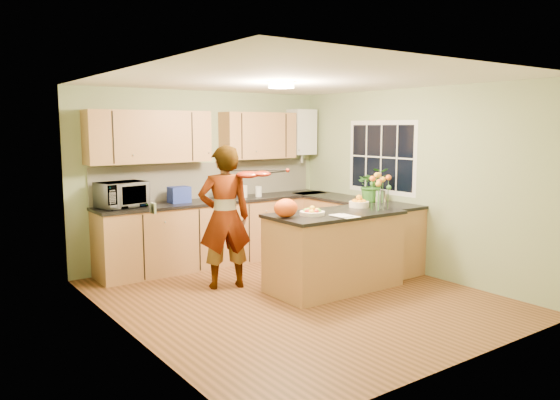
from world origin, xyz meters
TOP-DOWN VIEW (x-y plane):
  - floor at (0.00, 0.00)m, footprint 4.50×4.50m
  - ceiling at (0.00, 0.00)m, footprint 4.00×4.50m
  - wall_back at (0.00, 2.25)m, footprint 4.00×0.02m
  - wall_front at (0.00, -2.25)m, footprint 4.00×0.02m
  - wall_left at (-2.00, 0.00)m, footprint 0.02×4.50m
  - wall_right at (2.00, 0.00)m, footprint 0.02×4.50m
  - back_counter at (0.10, 1.95)m, footprint 3.64×0.62m
  - right_counter at (1.70, 0.85)m, footprint 0.62×2.24m
  - splashback at (0.10, 2.23)m, footprint 3.60×0.02m
  - upper_cabinets at (-0.18, 2.08)m, footprint 3.20×0.34m
  - boiler at (1.70, 2.09)m, footprint 0.40×0.30m
  - window_right at (1.99, 0.60)m, footprint 0.01×1.30m
  - light_switch at (-1.99, -0.60)m, footprint 0.02×0.09m
  - ceiling_lamp at (0.00, 0.30)m, footprint 0.30×0.30m
  - peninsula_island at (0.59, 0.01)m, footprint 1.66×0.85m
  - fruit_dish at (0.24, 0.01)m, footprint 0.30×0.30m
  - orange_bowl at (1.14, 0.16)m, footprint 0.26×0.26m
  - flower_vase at (1.19, -0.17)m, footprint 0.29×0.29m
  - orange_bag at (-0.11, 0.06)m, footprint 0.31×0.27m
  - papers at (0.49, -0.29)m, footprint 0.22×0.30m
  - violinist at (-0.47, 0.83)m, footprint 0.75×0.61m
  - violin at (-0.27, 0.61)m, footprint 0.70×0.61m
  - microwave at (-1.34, 1.99)m, footprint 0.67×0.51m
  - blue_box at (-0.53, 1.98)m, footprint 0.28×0.20m
  - kettle at (0.13, 1.95)m, footprint 0.15×0.15m
  - jar_cream at (0.49, 1.94)m, footprint 0.14×0.14m
  - jar_white at (0.72, 1.89)m, footprint 0.12×0.12m
  - potted_plant at (1.70, 0.49)m, footprint 0.55×0.52m

SIDE VIEW (x-z plane):
  - floor at x=0.00m, z-range 0.00..0.00m
  - back_counter at x=0.10m, z-range 0.00..0.94m
  - right_counter at x=1.70m, z-range 0.00..0.94m
  - peninsula_island at x=0.59m, z-range 0.00..0.95m
  - violinist at x=-0.47m, z-range 0.00..1.76m
  - papers at x=0.49m, z-range 0.95..0.96m
  - fruit_dish at x=0.24m, z-range 0.94..1.04m
  - orange_bowl at x=1.14m, z-range 0.94..1.09m
  - jar_white at x=0.72m, z-range 0.94..1.09m
  - jar_cream at x=0.49m, z-range 0.94..1.12m
  - blue_box at x=-0.53m, z-range 0.94..1.16m
  - kettle at x=0.13m, z-range 0.91..1.19m
  - orange_bag at x=-0.11m, z-range 0.95..1.17m
  - microwave at x=-1.34m, z-range 0.94..1.27m
  - potted_plant at x=1.70m, z-range 0.94..1.42m
  - splashback at x=0.10m, z-range 0.94..1.46m
  - wall_back at x=0.00m, z-range 0.00..2.50m
  - wall_front at x=0.00m, z-range 0.00..2.50m
  - wall_left at x=-2.00m, z-range 0.00..2.50m
  - wall_right at x=2.00m, z-range 0.00..2.50m
  - light_switch at x=-1.99m, z-range 1.26..1.34m
  - flower_vase at x=1.19m, z-range 1.04..1.56m
  - violin at x=-0.27m, z-range 1.32..1.50m
  - window_right at x=1.99m, z-range 1.02..2.08m
  - upper_cabinets at x=-0.18m, z-range 1.50..2.20m
  - boiler at x=1.70m, z-range 1.47..2.33m
  - ceiling_lamp at x=0.00m, z-range 2.43..2.50m
  - ceiling at x=0.00m, z-range 2.49..2.51m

